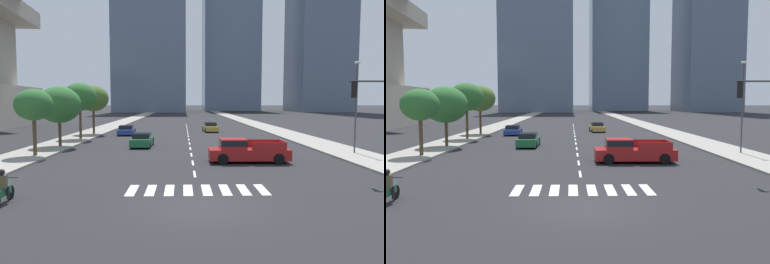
% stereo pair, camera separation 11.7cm
% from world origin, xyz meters
% --- Properties ---
extents(ground_plane, '(800.00, 800.00, 0.00)m').
position_xyz_m(ground_plane, '(0.00, 0.00, 0.00)').
color(ground_plane, '#232326').
extents(sidewalk_east, '(4.00, 260.00, 0.15)m').
position_xyz_m(sidewalk_east, '(12.88, 30.00, 0.07)').
color(sidewalk_east, gray).
rests_on(sidewalk_east, ground).
extents(sidewalk_west, '(4.00, 260.00, 0.15)m').
position_xyz_m(sidewalk_west, '(-12.88, 30.00, 0.07)').
color(sidewalk_west, gray).
rests_on(sidewalk_west, ground).
extents(crosswalk_near, '(6.75, 2.28, 0.01)m').
position_xyz_m(crosswalk_near, '(0.00, 3.05, 0.00)').
color(crosswalk_near, silver).
rests_on(crosswalk_near, ground).
extents(lane_divider_center, '(0.14, 50.00, 0.01)m').
position_xyz_m(lane_divider_center, '(0.00, 31.05, 0.00)').
color(lane_divider_center, silver).
rests_on(lane_divider_center, ground).
extents(motorcycle_lead, '(0.70, 2.11, 1.49)m').
position_xyz_m(motorcycle_lead, '(-8.21, 0.80, 0.58)').
color(motorcycle_lead, black).
rests_on(motorcycle_lead, ground).
extents(pickup_truck, '(5.62, 2.20, 1.67)m').
position_xyz_m(pickup_truck, '(3.66, 11.23, 0.81)').
color(pickup_truck, maroon).
rests_on(pickup_truck, ground).
extents(sedan_green_0, '(1.93, 4.38, 1.30)m').
position_xyz_m(sedan_green_0, '(-4.54, 20.58, 0.61)').
color(sedan_green_0, '#1E6038').
rests_on(sedan_green_0, ground).
extents(sedan_blue_1, '(2.01, 4.46, 1.22)m').
position_xyz_m(sedan_blue_1, '(-7.90, 33.18, 0.57)').
color(sedan_blue_1, navy).
rests_on(sedan_blue_1, ground).
extents(sedan_gold_2, '(2.09, 4.45, 1.30)m').
position_xyz_m(sedan_gold_2, '(3.24, 37.96, 0.60)').
color(sedan_gold_2, '#B28E38').
rests_on(sedan_gold_2, ground).
extents(street_lamp_east, '(0.50, 0.24, 7.30)m').
position_xyz_m(street_lamp_east, '(13.18, 14.84, 4.39)').
color(street_lamp_east, '#3F3F42').
rests_on(street_lamp_east, sidewalk_east).
extents(street_tree_nearest, '(2.86, 2.86, 5.10)m').
position_xyz_m(street_tree_nearest, '(-12.08, 14.12, 4.00)').
color(street_tree_nearest, '#4C3823').
rests_on(street_tree_nearest, sidewalk_west).
extents(street_tree_second, '(3.97, 3.97, 5.51)m').
position_xyz_m(street_tree_second, '(-12.08, 20.03, 3.97)').
color(street_tree_second, '#4C3823').
rests_on(street_tree_second, sidewalk_west).
extents(street_tree_third, '(3.65, 3.65, 6.19)m').
position_xyz_m(street_tree_third, '(-12.08, 27.05, 4.77)').
color(street_tree_third, '#4C3823').
rests_on(street_tree_third, sidewalk_west).
extents(street_tree_fourth, '(3.88, 3.88, 6.16)m').
position_xyz_m(street_tree_fourth, '(-12.08, 33.26, 4.64)').
color(street_tree_fourth, '#4C3823').
rests_on(street_tree_fourth, sidewalk_west).
extents(office_tower_left_skyline, '(28.54, 23.31, 83.83)m').
position_xyz_m(office_tower_left_skyline, '(-13.66, 139.48, 37.92)').
color(office_tower_left_skyline, slate).
rests_on(office_tower_left_skyline, ground).
extents(office_tower_center_skyline, '(25.05, 28.07, 81.77)m').
position_xyz_m(office_tower_center_skyline, '(21.80, 164.55, 36.47)').
color(office_tower_center_skyline, slate).
rests_on(office_tower_center_skyline, ground).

